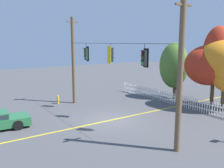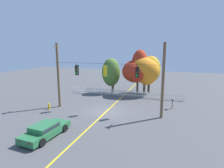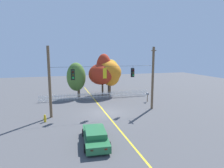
% 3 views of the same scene
% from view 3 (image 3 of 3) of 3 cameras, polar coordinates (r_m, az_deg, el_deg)
% --- Properties ---
extents(ground, '(80.00, 80.00, 0.00)m').
position_cam_3_polar(ground, '(23.34, -2.03, -8.44)').
color(ground, '#4C4C4F').
extents(lane_centerline_stripe, '(0.16, 36.00, 0.01)m').
position_cam_3_polar(lane_centerline_stripe, '(23.34, -2.03, -8.43)').
color(lane_centerline_stripe, gold).
rests_on(lane_centerline_stripe, ground).
extents(signal_support_span, '(12.63, 1.10, 7.82)m').
position_cam_3_polar(signal_support_span, '(22.47, -2.09, 1.26)').
color(signal_support_span, brown).
rests_on(signal_support_span, ground).
extents(traffic_signal_westbound_side, '(0.43, 0.38, 1.47)m').
position_cam_3_polar(traffic_signal_westbound_side, '(21.81, -11.50, 2.70)').
color(traffic_signal_westbound_side, black).
extents(traffic_signal_northbound_primary, '(0.43, 0.38, 1.39)m').
position_cam_3_polar(traffic_signal_northbound_primary, '(22.36, -2.21, 3.24)').
color(traffic_signal_northbound_primary, black).
extents(traffic_signal_southbound_primary, '(0.43, 0.38, 1.39)m').
position_cam_3_polar(traffic_signal_southbound_primary, '(23.47, 6.19, 3.37)').
color(traffic_signal_southbound_primary, black).
extents(white_picket_fence, '(17.04, 0.06, 1.03)m').
position_cam_3_polar(white_picket_fence, '(30.16, -4.66, -3.40)').
color(white_picket_fence, white).
rests_on(white_picket_fence, ground).
extents(autumn_maple_near_fence, '(2.98, 2.55, 5.58)m').
position_cam_3_polar(autumn_maple_near_fence, '(31.11, -10.59, 2.35)').
color(autumn_maple_near_fence, brown).
rests_on(autumn_maple_near_fence, ground).
extents(autumn_maple_mid, '(4.04, 3.77, 6.96)m').
position_cam_3_polar(autumn_maple_mid, '(31.65, -2.98, 3.56)').
color(autumn_maple_mid, brown).
rests_on(autumn_maple_mid, ground).
extents(autumn_oak_far_east, '(4.35, 3.74, 5.89)m').
position_cam_3_polar(autumn_oak_far_east, '(32.16, -0.84, 3.48)').
color(autumn_oak_far_east, brown).
rests_on(autumn_oak_far_east, ground).
extents(autumn_maple_far_west, '(4.10, 3.31, 5.97)m').
position_cam_3_polar(autumn_maple_far_west, '(33.51, -0.89, 3.68)').
color(autumn_maple_far_west, '#473828').
rests_on(autumn_maple_far_west, ground).
extents(parked_car, '(2.21, 4.63, 1.15)m').
position_cam_3_polar(parked_car, '(15.74, -4.96, -15.02)').
color(parked_car, '#286B3D').
rests_on(parked_car, ground).
extents(fire_hydrant, '(0.38, 0.22, 0.79)m').
position_cam_3_polar(fire_hydrant, '(21.33, -19.22, -9.57)').
color(fire_hydrant, gold).
rests_on(fire_hydrant, ground).
extents(roadside_mailbox, '(0.25, 0.44, 1.33)m').
position_cam_3_polar(roadside_mailbox, '(28.63, 10.45, -3.05)').
color(roadside_mailbox, brown).
rests_on(roadside_mailbox, ground).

